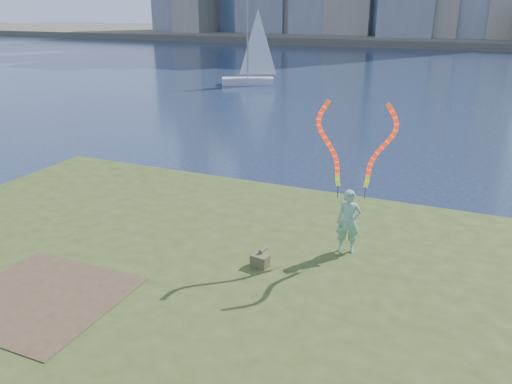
% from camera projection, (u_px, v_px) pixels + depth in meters
% --- Properties ---
extents(ground, '(320.00, 320.00, 0.00)m').
position_uv_depth(ground, '(211.00, 280.00, 12.45)').
color(ground, '#18253D').
rests_on(ground, ground).
extents(grassy_knoll, '(20.00, 18.00, 0.80)m').
position_uv_depth(grassy_knoll, '(158.00, 318.00, 10.36)').
color(grassy_knoll, '#354418').
rests_on(grassy_knoll, ground).
extents(dirt_patch, '(3.20, 3.00, 0.02)m').
position_uv_depth(dirt_patch, '(41.00, 297.00, 10.23)').
color(dirt_patch, '#47331E').
rests_on(dirt_patch, grassy_knoll).
extents(far_shore, '(320.00, 40.00, 1.20)m').
position_uv_depth(far_shore, '(450.00, 38.00, 93.89)').
color(far_shore, '#4D4839').
rests_on(far_shore, ground).
extents(woman_with_ribbons, '(1.97, 0.62, 3.97)m').
position_uv_depth(woman_with_ribbons, '(350.00, 197.00, 11.70)').
color(woman_with_ribbons, '#137040').
rests_on(woman_with_ribbons, grassy_knoll).
extents(canvas_bag, '(0.43, 0.49, 0.38)m').
position_uv_depth(canvas_bag, '(260.00, 260.00, 11.43)').
color(canvas_bag, brown).
rests_on(canvas_bag, grassy_knoll).
extents(sailboat, '(4.61, 3.11, 7.11)m').
position_uv_depth(sailboat, '(250.00, 70.00, 42.80)').
color(sailboat, beige).
rests_on(sailboat, ground).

